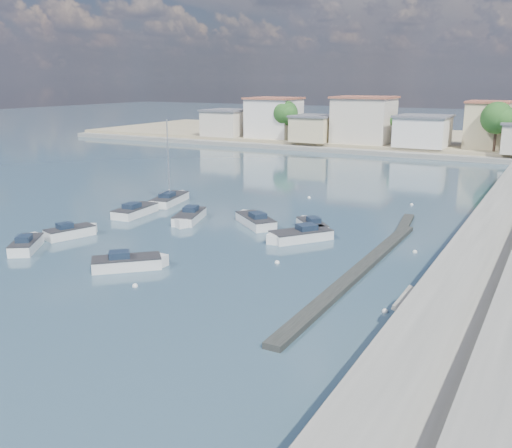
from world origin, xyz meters
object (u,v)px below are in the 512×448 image
at_px(motorboat_d, 298,236).
at_px(motorboat_e, 137,211).
at_px(motorboat_c, 254,220).
at_px(sailboat, 171,199).
at_px(motorboat_a, 27,245).
at_px(motorboat_f, 311,226).
at_px(motorboat_g, 189,218).
at_px(motorboat_h, 130,263).
at_px(motorboat_b, 72,232).

relative_size(motorboat_d, motorboat_e, 0.91).
distance_m(motorboat_c, sailboat, 12.92).
relative_size(motorboat_a, motorboat_d, 0.83).
bearing_deg(motorboat_d, motorboat_f, 96.36).
bearing_deg(motorboat_a, motorboat_f, 43.25).
bearing_deg(motorboat_g, motorboat_h, -71.97).
xyz_separation_m(motorboat_c, motorboat_e, (-11.94, -2.04, -0.00)).
bearing_deg(motorboat_e, sailboat, 93.63).
xyz_separation_m(motorboat_b, motorboat_f, (16.66, 11.62, 0.00)).
relative_size(motorboat_a, motorboat_g, 0.77).
bearing_deg(motorboat_d, motorboat_b, -154.96).
height_order(motorboat_a, motorboat_f, same).
bearing_deg(motorboat_h, motorboat_g, 108.03).
bearing_deg(motorboat_e, motorboat_h, -51.43).
height_order(motorboat_a, motorboat_c, same).
height_order(motorboat_c, motorboat_e, same).
height_order(motorboat_d, motorboat_h, same).
height_order(motorboat_g, sailboat, sailboat).
distance_m(motorboat_f, sailboat, 17.84).
bearing_deg(motorboat_b, motorboat_d, 25.04).
height_order(motorboat_b, motorboat_d, same).
bearing_deg(motorboat_f, motorboat_c, -171.99).
xyz_separation_m(motorboat_d, motorboat_g, (-11.54, 0.97, 0.00)).
height_order(motorboat_a, sailboat, sailboat).
xyz_separation_m(motorboat_c, motorboat_g, (-5.89, -1.94, 0.00)).
bearing_deg(motorboat_g, motorboat_e, -179.07).
relative_size(motorboat_d, sailboat, 0.58).
bearing_deg(motorboat_d, motorboat_e, 177.16).
distance_m(motorboat_b, motorboat_e, 8.86).
distance_m(motorboat_a, motorboat_b, 4.36).
distance_m(motorboat_a, motorboat_f, 23.31).
distance_m(motorboat_a, motorboat_h, 10.07).
height_order(motorboat_e, motorboat_h, same).
distance_m(motorboat_c, motorboat_e, 12.11).
xyz_separation_m(motorboat_g, sailboat, (-6.42, 5.84, 0.04)).
bearing_deg(sailboat, motorboat_c, -17.58).
distance_m(motorboat_c, motorboat_h, 15.01).
relative_size(motorboat_c, motorboat_e, 0.91).
xyz_separation_m(motorboat_b, motorboat_e, (-0.52, 8.85, 0.00)).
bearing_deg(motorboat_g, sailboat, 137.73).
bearing_deg(motorboat_c, motorboat_a, -127.60).
height_order(motorboat_e, sailboat, sailboat).
distance_m(motorboat_d, sailboat, 19.21).
bearing_deg(motorboat_g, motorboat_b, -121.70).
distance_m(motorboat_g, motorboat_h, 13.65).
relative_size(motorboat_c, motorboat_f, 1.31).
bearing_deg(motorboat_h, motorboat_b, 157.52).
distance_m(motorboat_c, motorboat_f, 5.30).
height_order(motorboat_d, sailboat, sailboat).
bearing_deg(motorboat_h, motorboat_c, 83.63).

